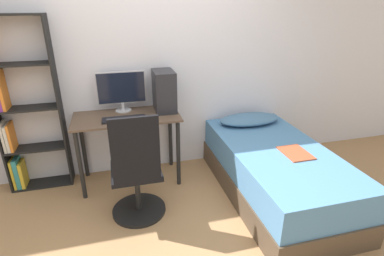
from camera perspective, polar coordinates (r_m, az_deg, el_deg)
ground_plane at (r=2.63m, az=-2.84°, el=-22.82°), size 14.00×14.00×0.00m
wall_back at (r=3.39m, az=-8.80°, el=11.93°), size 8.00×0.05×2.50m
desk at (r=3.26m, az=-12.17°, el=0.11°), size 1.10×0.54×0.78m
bookshelf at (r=3.47m, az=-30.36°, el=2.66°), size 0.62×0.22×1.79m
office_chair at (r=2.78m, az=-10.43°, el=-9.49°), size 0.51×0.51×1.05m
bed at (r=3.23m, az=15.49°, el=-8.02°), size 0.96×1.86×0.54m
pillow at (r=3.61m, az=10.87°, el=1.65°), size 0.73×0.36×0.11m
magazine at (r=3.04m, az=19.12°, el=-4.50°), size 0.24×0.32×0.01m
monitor at (r=3.30m, az=-13.28°, el=7.14°), size 0.52×0.17×0.43m
keyboard at (r=3.10m, az=-12.83°, el=1.70°), size 0.43×0.15×0.02m
pc_tower at (r=3.26m, az=-5.33°, el=7.05°), size 0.22×0.34×0.43m
mouse at (r=3.12m, az=-7.93°, el=2.18°), size 0.06×0.09×0.02m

